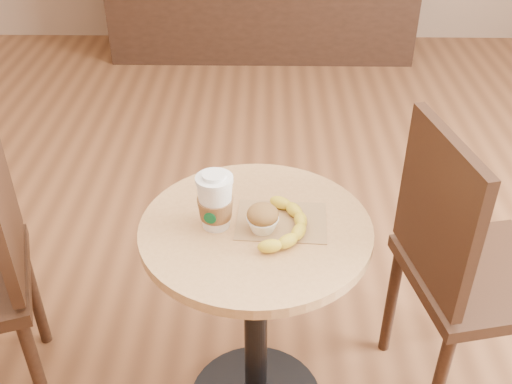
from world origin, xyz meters
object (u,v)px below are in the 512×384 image
muffin (263,218)px  banana (285,223)px  cafe_table (256,294)px  coffee_cup (215,203)px  chair_right (464,265)px

muffin → banana: muffin is taller
cafe_table → coffee_cup: size_ratio=4.65×
chair_right → coffee_cup: chair_right is taller
coffee_cup → muffin: coffee_cup is taller
coffee_cup → banana: size_ratio=0.64×
cafe_table → chair_right: 0.62m
chair_right → muffin: size_ratio=11.55×
cafe_table → coffee_cup: (-0.10, -0.00, 0.32)m
chair_right → coffee_cup: 0.78m
coffee_cup → muffin: 0.13m
banana → cafe_table: bearing=-178.1°
coffee_cup → chair_right: bearing=20.5°
chair_right → banana: size_ratio=3.92×
coffee_cup → banana: coffee_cup is taller
muffin → banana: (0.06, 0.01, -0.02)m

